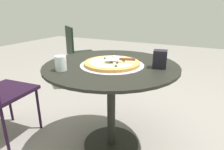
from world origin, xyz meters
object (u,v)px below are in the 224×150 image
Objects in this scene: napkin_dispenser at (160,59)px; pizza_on_tray at (112,63)px; pizza_server at (120,59)px; drinking_cup at (61,63)px; patio_chair_far at (78,51)px; patio_table at (111,84)px.

pizza_on_tray is at bearing 5.71° from napkin_dispenser.
pizza_server is 0.27m from napkin_dispenser.
napkin_dispenser is at bearing -148.03° from drinking_cup.
napkin_dispenser is at bearing 145.61° from patio_chair_far.
pizza_server is 0.40m from drinking_cup.
patio_chair_far is (1.17, -1.07, -0.25)m from pizza_server.
pizza_server is at bearing 176.71° from pizza_on_tray.
pizza_on_tray is at bearing 130.50° from patio_table.
napkin_dispenser is (-0.57, -0.35, 0.01)m from drinking_cup.
drinking_cup is at bearing 51.20° from patio_table.
patio_chair_far reaches higher than pizza_on_tray.
pizza_on_tray is (-0.02, 0.02, 0.17)m from patio_table.
drinking_cup is at bearing 21.66° from napkin_dispenser.
patio_table is 4.61× the size of pizza_server.
drinking_cup is 1.60m from patio_chair_far.
drinking_cup is at bearing 39.59° from pizza_server.
patio_table is at bearing -49.50° from pizza_on_tray.
drinking_cup is 0.67m from napkin_dispenser.
patio_chair_far is (1.10, -1.07, -0.21)m from pizza_on_tray.
patio_chair_far is at bearing -42.48° from pizza_server.
pizza_server is 0.25× the size of patio_chair_far.
pizza_on_tray is 4.79× the size of drinking_cup.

